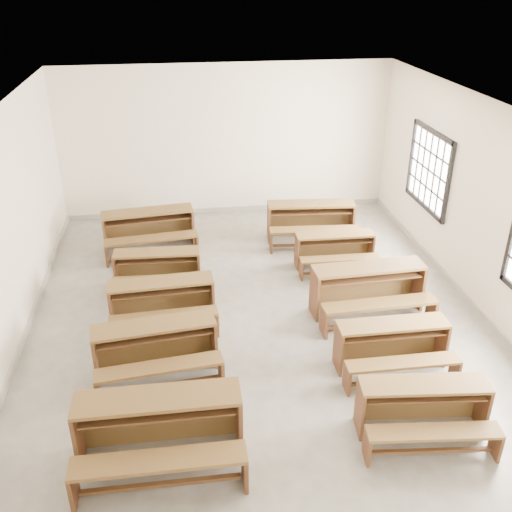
{
  "coord_description": "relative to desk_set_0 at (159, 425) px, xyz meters",
  "views": [
    {
      "loc": [
        -1.13,
        -7.58,
        4.91
      ],
      "look_at": [
        0.0,
        0.0,
        1.0
      ],
      "focal_mm": 40.0,
      "sensor_mm": 36.0,
      "label": 1
    }
  ],
  "objects": [
    {
      "name": "room",
      "position": [
        1.57,
        2.81,
        1.67
      ],
      "size": [
        8.5,
        8.5,
        3.2
      ],
      "color": "gray",
      "rests_on": "ground"
    },
    {
      "name": "desk_set_0",
      "position": [
        0.0,
        0.0,
        0.0
      ],
      "size": [
        1.81,
        0.95,
        0.81
      ],
      "rotation": [
        0.0,
        0.0,
        -0.01
      ],
      "color": "brown",
      "rests_on": "ground"
    },
    {
      "name": "desk_set_1",
      "position": [
        -0.06,
        1.53,
        -0.05
      ],
      "size": [
        1.7,
        1.01,
        0.73
      ],
      "rotation": [
        0.0,
        0.0,
        0.11
      ],
      "color": "brown",
      "rests_on": "ground"
    },
    {
      "name": "desk_set_2",
      "position": [
        0.03,
        2.72,
        -0.06
      ],
      "size": [
        1.61,
        0.89,
        0.71
      ],
      "rotation": [
        0.0,
        0.0,
        0.05
      ],
      "color": "brown",
      "rests_on": "ground"
    },
    {
      "name": "desk_set_3",
      "position": [
        -0.05,
        3.86,
        -0.09
      ],
      "size": [
        1.48,
        0.83,
        0.65
      ],
      "rotation": [
        0.0,
        0.0,
        -0.06
      ],
      "color": "brown",
      "rests_on": "ground"
    },
    {
      "name": "desk_set_4",
      "position": [
        -0.22,
        5.37,
        -0.02
      ],
      "size": [
        1.8,
        1.08,
        0.77
      ],
      "rotation": [
        0.0,
        0.0,
        0.11
      ],
      "color": "brown",
      "rests_on": "ground"
    },
    {
      "name": "desk_set_5",
      "position": [
        3.01,
        -0.04,
        -0.08
      ],
      "size": [
        1.56,
        0.92,
        0.67
      ],
      "rotation": [
        0.0,
        0.0,
        -0.11
      ],
      "color": "brown",
      "rests_on": "ground"
    },
    {
      "name": "desk_set_6",
      "position": [
        3.09,
        1.18,
        -0.08
      ],
      "size": [
        1.51,
        0.79,
        0.67
      ],
      "rotation": [
        0.0,
        0.0,
        -0.01
      ],
      "color": "brown",
      "rests_on": "ground"
    },
    {
      "name": "desk_set_7",
      "position": [
        3.22,
        2.56,
        -0.01
      ],
      "size": [
        1.79,
        0.98,
        0.79
      ],
      "rotation": [
        0.0,
        0.0,
        0.04
      ],
      "color": "brown",
      "rests_on": "ground"
    },
    {
      "name": "desk_set_8",
      "position": [
        3.12,
        4.14,
        -0.1
      ],
      "size": [
        1.43,
        0.78,
        0.63
      ],
      "rotation": [
        0.0,
        0.0,
        -0.03
      ],
      "color": "brown",
      "rests_on": "ground"
    },
    {
      "name": "desk_set_9",
      "position": [
        2.95,
        5.31,
        -0.02
      ],
      "size": [
        1.77,
        1.03,
        0.77
      ],
      "rotation": [
        0.0,
        0.0,
        -0.09
      ],
      "color": "brown",
      "rests_on": "ground"
    }
  ]
}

